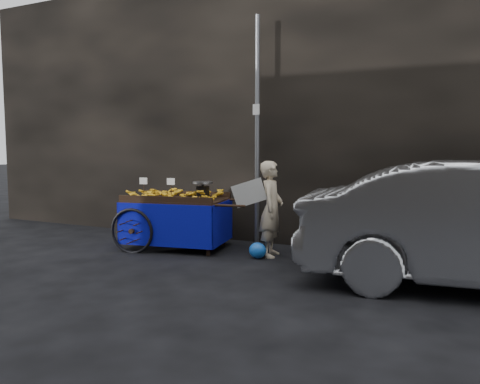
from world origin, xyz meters
The scene contains 6 objects.
ground centered at (0.00, 0.00, 0.00)m, with size 80.00×80.00×0.00m, color black.
building_wall centered at (0.39, 2.60, 2.50)m, with size 13.50×2.00×5.00m.
street_pole centered at (0.30, 1.30, 2.01)m, with size 0.12×0.10×4.00m.
banana_cart centered at (-0.94, 0.54, 0.77)m, with size 2.44×1.41×1.25m.
vendor centered at (0.82, 0.67, 0.77)m, with size 0.80×0.62×1.53m.
plastic_bag centered at (0.69, 0.42, 0.13)m, with size 0.28×0.23×0.25m, color blue.
Camera 1 is at (3.58, -6.23, 1.74)m, focal length 35.00 mm.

